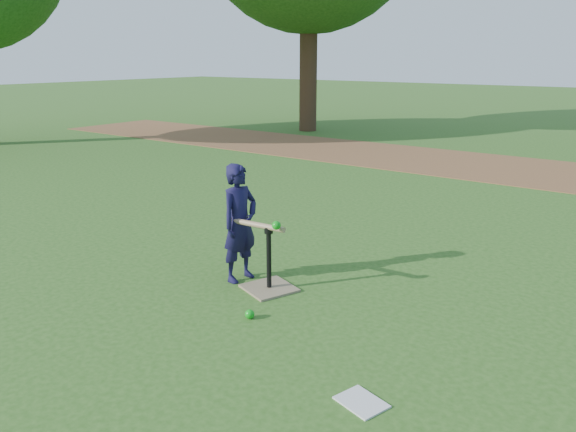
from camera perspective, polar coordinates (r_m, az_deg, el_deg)
The scene contains 7 objects.
ground at distance 5.38m, azimuth -5.44°, elevation -7.31°, with size 80.00×80.00×0.00m, color #285116.
dirt_strip at distance 11.84m, azimuth 19.48°, elevation 4.78°, with size 24.00×3.00×0.01m, color brown.
child at distance 5.40m, azimuth -4.92°, elevation -0.71°, with size 0.42×0.28×1.15m, color black.
wiffle_ball_ground at distance 4.77m, azimuth -3.91°, elevation -9.92°, with size 0.08×0.08×0.08m, color #0D9915.
clipboard at distance 3.78m, azimuth 7.47°, elevation -18.24°, with size 0.30×0.23×0.01m, color silver.
batting_tee at distance 5.30m, azimuth -1.93°, elevation -6.34°, with size 0.55×0.55×0.61m.
swing_action at distance 5.16m, azimuth -3.07°, elevation -0.87°, with size 0.63×0.13×0.13m.
Camera 1 is at (3.32, -3.67, 2.12)m, focal length 35.00 mm.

